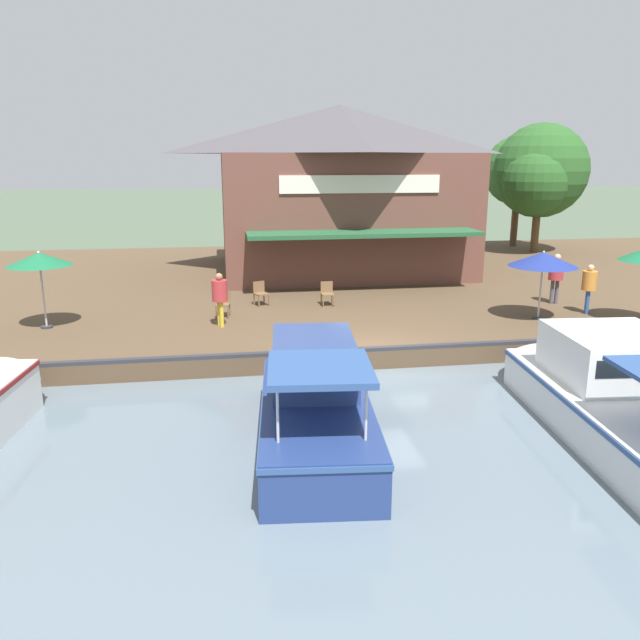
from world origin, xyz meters
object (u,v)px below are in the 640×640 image
Objects in this scene: patio_umbrella_far_corner at (39,259)px; person_at_quay_edge at (556,272)px; cafe_chair_facing_river at (223,303)px; motorboat_distant_upstream at (314,399)px; tree_upstream_bank at (539,173)px; cafe_chair_back_row_seat at (260,292)px; motorboat_mid_row at (618,396)px; person_near_entrance at (589,283)px; cafe_chair_mid_patio at (327,292)px; tree_downstream_bank at (518,173)px; waterfront_restaurant at (339,188)px; patio_umbrella_mid_patio_right at (543,259)px; person_mid_patio at (220,293)px.

patio_umbrella_far_corner is 1.33× the size of person_at_quay_edge.
cafe_chair_facing_river is (-0.57, 5.49, -1.69)m from patio_umbrella_far_corner.
motorboat_distant_upstream is 0.93× the size of tree_upstream_bank.
patio_umbrella_far_corner is 5.78m from cafe_chair_facing_river.
motorboat_mid_row reaches higher than cafe_chair_back_row_seat.
cafe_chair_back_row_seat is at bearing 106.96° from patio_umbrella_far_corner.
cafe_chair_facing_river is 12.39m from person_near_entrance.
tree_downstream_bank reaches higher than cafe_chair_mid_patio.
patio_umbrella_far_corner is 0.37× the size of tree_downstream_bank.
person_at_quay_edge is at bearing 90.44° from cafe_chair_facing_river.
motorboat_distant_upstream is (9.53, -1.89, -0.23)m from cafe_chair_mid_patio.
person_near_entrance reaches higher than motorboat_mid_row.
cafe_chair_mid_patio is at bearing -13.69° from waterfront_restaurant.
person_at_quay_edge is 0.28× the size of motorboat_distant_upstream.
waterfront_restaurant is at bearing -73.16° from tree_upstream_bank.
cafe_chair_mid_patio is (-3.03, -6.57, -1.51)m from patio_umbrella_mid_patio_right.
cafe_chair_mid_patio is 0.10× the size of motorboat_mid_row.
tree_downstream_bank is (-13.63, 13.63, 3.86)m from cafe_chair_mid_patio.
patio_umbrella_far_corner reaches higher than cafe_chair_back_row_seat.
motorboat_mid_row is at bearing 33.61° from cafe_chair_back_row_seat.
patio_umbrella_far_corner is at bearing -137.02° from motorboat_distant_upstream.
cafe_chair_mid_patio is at bearing -106.74° from person_near_entrance.
cafe_chair_mid_patio is 0.13× the size of motorboat_distant_upstream.
patio_umbrella_mid_patio_right is 9.70m from cafe_chair_back_row_seat.
person_near_entrance is 0.26× the size of motorboat_distant_upstream.
tree_downstream_bank is (-2.50, -0.05, -0.01)m from tree_upstream_bank.
tree_downstream_bank reaches higher than cafe_chair_back_row_seat.
patio_umbrella_far_corner is 1.41× the size of person_mid_patio.
cafe_chair_facing_river is 2.02m from cafe_chair_back_row_seat.
person_mid_patio is at bearing -83.59° from person_at_quay_edge.
motorboat_distant_upstream is at bearing 15.00° from person_mid_patio.
person_at_quay_edge reaches higher than cafe_chair_facing_river.
cafe_chair_mid_patio is (-1.67, 9.21, -1.69)m from patio_umbrella_far_corner.
patio_umbrella_mid_patio_right reaches higher than motorboat_distant_upstream.
patio_umbrella_mid_patio_right is at bearing -26.66° from tree_upstream_bank.
waterfront_restaurant is 8.47m from cafe_chair_mid_patio.
tree_upstream_bank is at bearing 153.34° from patio_umbrella_mid_patio_right.
waterfront_restaurant reaches higher than patio_umbrella_mid_patio_right.
tree_upstream_bank is at bearing 119.23° from patio_umbrella_far_corner.
cafe_chair_mid_patio is 0.50× the size of person_near_entrance.
motorboat_mid_row is at bearing 58.51° from patio_umbrella_far_corner.
tree_downstream_bank is (-13.22, 16.01, 3.86)m from cafe_chair_back_row_seat.
person_near_entrance is (2.58, 8.57, 0.58)m from cafe_chair_mid_patio.
tree_upstream_bank reaches higher than cafe_chair_facing_river.
waterfront_restaurant is 14.49m from patio_umbrella_far_corner.
waterfront_restaurant is at bearing -143.27° from person_at_quay_edge.
tree_upstream_bank reaches higher than patio_umbrella_mid_patio_right.
patio_umbrella_mid_patio_right is 0.32× the size of tree_upstream_bank.
patio_umbrella_far_corner reaches higher than motorboat_distant_upstream.
person_mid_patio is 0.26× the size of tree_downstream_bank.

